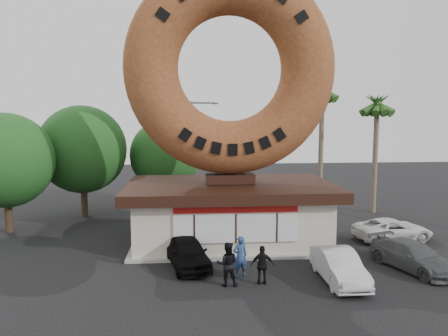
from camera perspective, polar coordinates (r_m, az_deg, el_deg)
ground at (r=18.93m, az=2.52°, el=-14.70°), size 90.00×90.00×0.00m
donut_shop at (r=24.12m, az=0.78°, el=-5.55°), size 11.20×7.20×3.80m
giant_donut at (r=23.69m, az=0.81°, el=12.83°), size 11.23×2.86×11.23m
tree_west at (r=31.41m, az=-18.01°, el=2.32°), size 6.00×6.00×7.65m
tree_mid at (r=32.65m, az=-7.71°, el=1.67°), size 5.20×5.20×6.63m
tree_far at (r=28.70m, az=-26.65°, el=0.90°), size 5.60×5.60×7.14m
palm_near at (r=32.96m, az=12.72°, el=9.25°), size 2.60×2.60×9.75m
palm_far at (r=32.75m, az=19.37°, el=7.42°), size 2.60×2.60×8.75m
street_lamp at (r=33.56m, az=-3.97°, el=2.65°), size 2.11×0.20×8.00m
person_left at (r=19.28m, az=2.11°, el=-11.46°), size 0.74×0.58×1.80m
person_center at (r=18.30m, az=0.45°, el=-12.43°), size 0.94×0.75×1.82m
person_right at (r=18.52m, az=5.05°, el=-12.53°), size 1.00×0.50×1.64m
car_black at (r=20.58m, az=-4.79°, el=-10.91°), size 2.47×4.27×1.36m
car_silver at (r=19.41m, az=14.79°, el=-12.29°), size 1.45×4.05×1.33m
car_grey at (r=21.93m, az=23.45°, el=-10.50°), size 3.10×4.65×1.25m
car_white at (r=26.40m, az=21.17°, el=-7.51°), size 4.62×2.61×1.22m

